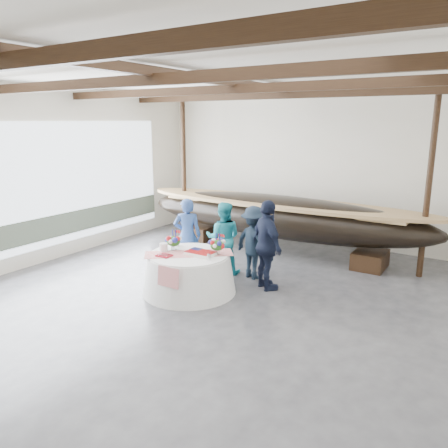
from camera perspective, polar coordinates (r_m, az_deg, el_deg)
The scene contains 13 objects.
floor at distance 8.87m, azimuth -4.01°, elevation -10.77°, with size 10.00×12.00×0.01m, color #3D3D42.
wall_back at distance 13.47m, azimuth 11.25°, elevation 7.26°, with size 10.00×0.02×4.50m, color silver.
wall_left at distance 11.87m, azimuth -24.13°, elevation 5.56°, with size 0.02×12.00×4.50m, color silver.
ceiling at distance 8.15m, azimuth -4.55°, elevation 19.50°, with size 10.00×12.00×0.01m, color white.
pavilion_structure at distance 8.73m, azimuth -1.40°, elevation 15.85°, with size 9.80×11.76×4.50m.
open_bay at distance 12.46m, azimuth -20.00°, elevation 4.26°, with size 0.03×7.00×3.20m.
longboat_display at distance 12.23m, azimuth 7.03°, elevation 1.02°, with size 8.61×1.72×1.61m.
banquet_table at distance 9.48m, azimuth -4.57°, elevation -6.38°, with size 2.01×2.01×0.86m.
tabletop_items at distance 9.38m, azimuth -4.17°, elevation -2.86°, with size 1.78×1.61×0.40m.
guest_woman_blue at distance 10.61m, azimuth -4.80°, elevation -1.48°, with size 0.67×0.44×1.82m, color #2A4888.
guest_woman_teal at distance 10.48m, azimuth -0.09°, elevation -1.83°, with size 0.85×0.66×1.75m, color teal.
guest_man_left at distance 10.18m, azimuth 3.98°, elevation -2.42°, with size 1.11×0.64×1.72m, color black.
guest_man_right at distance 9.48m, azimuth 5.64°, elevation -2.80°, with size 1.16×0.48×1.99m, color black.
Camera 1 is at (4.84, -6.49, 3.62)m, focal length 35.00 mm.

